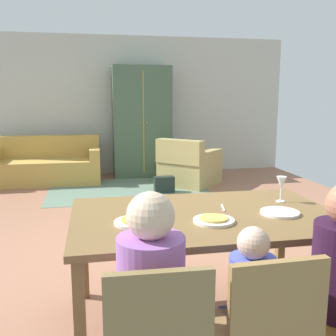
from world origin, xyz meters
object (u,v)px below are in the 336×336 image
person_woman (336,298)px  plate_near_man (135,222)px  person_child (247,323)px  armoire (142,122)px  plate_near_child (214,221)px  dining_table (205,223)px  armchair (188,167)px  wine_glass (281,184)px  plate_near_woman (280,213)px  person_man (151,317)px  dining_chair_child (264,332)px  handbag (164,184)px  couch (46,166)px

person_woman → plate_near_man: bearing=146.8°
person_child → armoire: (0.23, 5.90, 0.62)m
plate_near_child → armoire: size_ratio=0.12×
dining_table → person_child: person_child is taller
plate_near_child → armchair: size_ratio=0.21×
wine_glass → plate_near_woman: bearing=-117.5°
person_man → dining_chair_child: 0.50m
plate_near_man → dining_chair_child: 0.96m
plate_near_woman → person_child: 0.86m
plate_near_woman → handbag: 3.84m
couch → handbag: (1.95, -1.16, -0.17)m
person_man → person_child: (0.47, -0.01, -0.08)m
plate_near_woman → dining_chair_child: dining_chair_child is taller
couch → armchair: size_ratio=1.57×
plate_near_man → couch: 5.10m
person_child → couch: bearing=105.5°
wine_glass → dining_chair_child: bearing=-119.4°
dining_chair_child → person_woman: person_woman is taller
plate_near_man → armchair: bearing=72.0°
plate_near_woman → couch: 5.36m
plate_near_man → wine_glass: 1.13m
dining_chair_child → person_man: bearing=159.6°
dining_chair_child → couch: bearing=105.0°
person_child → armchair: bearing=79.4°
couch → person_man: bearing=-79.1°
person_woman → handbag: 4.44m
dining_table → person_woman: 0.89m
wine_glass → person_man: person_man is taller
dining_table → armoire: bearing=87.4°
plate_near_woman → armchair: bearing=84.0°
wine_glass → person_man: 1.47m
person_woman → plate_near_child: bearing=130.1°
dining_table → person_woman: size_ratio=1.54×
person_woman → armoire: (-0.23, 5.90, 0.54)m
handbag → plate_near_man: bearing=-102.9°
plate_near_woman → dining_chair_child: 0.98m
armchair → handbag: (-0.51, -0.46, -0.19)m
dining_table → plate_near_woman: size_ratio=6.85×
dining_table → person_child: size_ratio=1.85×
plate_near_woman → plate_near_man: bearing=-178.8°
dining_table → armoire: armoire is taller
wine_glass → person_woman: size_ratio=0.17×
wine_glass → person_man: (-1.09, -0.91, -0.38)m
plate_near_man → plate_near_woman: same height
plate_near_woman → dining_chair_child: (-0.47, -0.81, -0.28)m
person_woman → person_child: bearing=-179.4°
dining_table → armoire: 5.18m
dining_table → person_man: (-0.47, -0.73, -0.18)m
person_man → armchair: person_man is taller
plate_near_man → person_man: bearing=-89.9°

